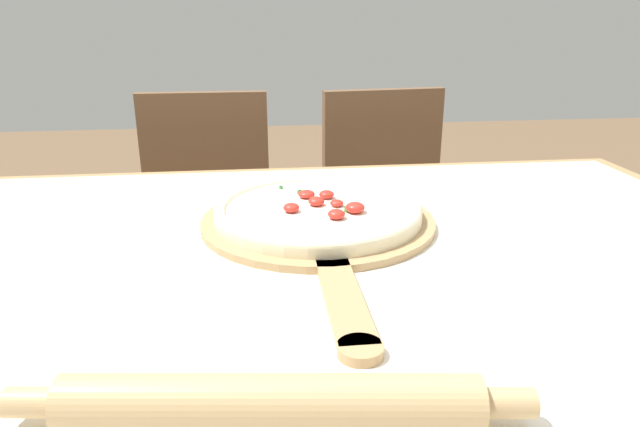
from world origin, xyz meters
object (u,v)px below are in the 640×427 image
Objects in this scene: pizza at (318,210)px; chair_right at (390,215)px; rolling_pin at (270,403)px; chair_left at (207,222)px; pizza_peel at (319,226)px.

chair_right is at bearing 67.46° from pizza.
pizza and rolling_pin have the same top height.
rolling_pin is (-0.10, -0.48, -0.00)m from pizza.
chair_left reaches higher than rolling_pin.
pizza_peel is 0.69× the size of chair_left.
chair_right reaches higher than rolling_pin.
chair_right is (0.31, 0.74, -0.29)m from pizza.
rolling_pin reaches higher than pizza_peel.
rolling_pin is at bearing -115.06° from chair_right.
pizza is 0.49m from rolling_pin.
rolling_pin is 1.32m from chair_right.
chair_right reaches higher than pizza.
pizza_peel is 0.69× the size of chair_right.
chair_left is (-0.15, 1.23, -0.29)m from rolling_pin.
pizza_peel is 0.47m from rolling_pin.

